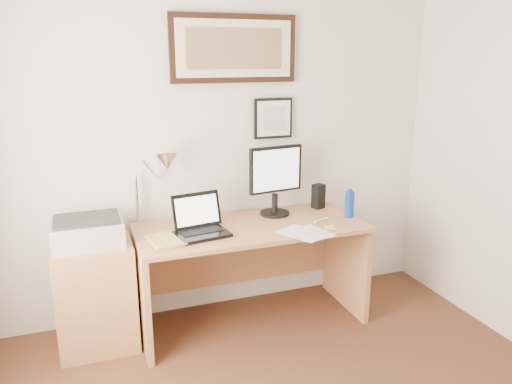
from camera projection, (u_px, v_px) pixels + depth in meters
name	position (u px, v px, depth m)	size (l,w,h in m)	color
wall_back	(215.00, 148.00, 3.66)	(3.50, 0.02, 2.50)	silver
side_cabinet	(96.00, 296.00, 3.30)	(0.50, 0.40, 0.73)	#AC7248
water_bottle	(349.00, 204.00, 3.66)	(0.07, 0.07, 0.19)	#0C36A1
bottle_cap	(350.00, 190.00, 3.64)	(0.03, 0.03, 0.02)	#0C36A1
speaker	(318.00, 196.00, 3.88)	(0.08, 0.07, 0.19)	black
paper_sheet_a	(302.00, 233.00, 3.35)	(0.22, 0.31, 0.00)	white
paper_sheet_b	(313.00, 232.00, 3.36)	(0.20, 0.28, 0.00)	white
sticky_pad	(330.00, 228.00, 3.44)	(0.07, 0.07, 0.01)	#F3DC73
marker_pen	(321.00, 220.00, 3.60)	(0.02, 0.02, 0.14)	white
book	(150.00, 243.00, 3.14)	(0.20, 0.27, 0.02)	tan
desk	(247.00, 252.00, 3.64)	(1.60, 0.70, 0.75)	#AC7248
laptop	(200.00, 225.00, 3.33)	(0.37, 0.35, 0.26)	black
lcd_monitor	(276.00, 177.00, 3.66)	(0.42, 0.22, 0.52)	black
printer	(88.00, 231.00, 3.19)	(0.44, 0.34, 0.18)	#ABAAAD
desk_lamp	(164.00, 165.00, 3.37)	(0.29, 0.27, 0.53)	silver
picture_large	(234.00, 49.00, 3.49)	(0.92, 0.04, 0.47)	black
picture_small	(273.00, 118.00, 3.73)	(0.30, 0.03, 0.30)	black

